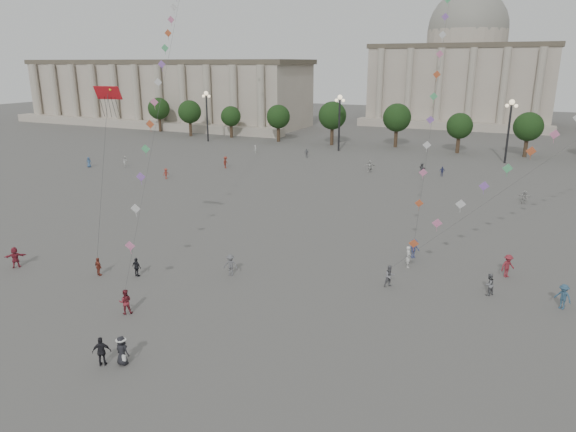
% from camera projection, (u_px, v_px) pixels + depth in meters
% --- Properties ---
extents(ground, '(360.00, 360.00, 0.00)m').
position_uv_depth(ground, '(195.00, 331.00, 32.78)').
color(ground, '#555350').
rests_on(ground, ground).
extents(hall_west, '(84.00, 26.22, 17.20)m').
position_uv_depth(hall_west, '(163.00, 93.00, 142.13)').
color(hall_west, '#AC9F90').
rests_on(hall_west, ground).
extents(hall_central, '(48.30, 34.30, 35.50)m').
position_uv_depth(hall_central, '(463.00, 71.00, 141.03)').
color(hall_central, '#AC9F90').
rests_on(hall_central, ground).
extents(tree_row, '(137.12, 5.12, 8.00)m').
position_uv_depth(tree_row, '(426.00, 122.00, 99.04)').
color(tree_row, '#37281B').
rests_on(tree_row, ground).
extents(lamp_post_far_west, '(2.00, 0.90, 10.65)m').
position_uv_depth(lamp_post_far_west, '(207.00, 107.00, 109.61)').
color(lamp_post_far_west, '#262628').
rests_on(lamp_post_far_west, ground).
extents(lamp_post_mid_west, '(2.00, 0.90, 10.65)m').
position_uv_depth(lamp_post_mid_west, '(340.00, 112.00, 97.55)').
color(lamp_post_mid_west, '#262628').
rests_on(lamp_post_mid_west, ground).
extents(lamp_post_mid_east, '(2.00, 0.90, 10.65)m').
position_uv_depth(lamp_post_mid_east, '(510.00, 120.00, 85.50)').
color(lamp_post_mid_east, '#262628').
rests_on(lamp_post_mid_east, ground).
extents(person_crowd_0, '(0.94, 0.64, 1.48)m').
position_uv_depth(person_crowd_0, '(442.00, 171.00, 77.31)').
color(person_crowd_0, navy).
rests_on(person_crowd_0, ground).
extents(person_crowd_1, '(1.10, 1.04, 1.79)m').
position_uv_depth(person_crowd_1, '(125.00, 161.00, 84.12)').
color(person_crowd_1, silver).
rests_on(person_crowd_1, ground).
extents(person_crowd_2, '(0.90, 1.15, 1.57)m').
position_uv_depth(person_crowd_2, '(166.00, 174.00, 75.53)').
color(person_crowd_2, '#9D372B').
rests_on(person_crowd_2, ground).
extents(person_crowd_4, '(1.81, 1.44, 1.93)m').
position_uv_depth(person_crowd_4, '(370.00, 166.00, 80.11)').
color(person_crowd_4, silver).
rests_on(person_crowd_4, ground).
extents(person_crowd_6, '(1.30, 0.98, 1.78)m').
position_uv_depth(person_crowd_6, '(231.00, 265.00, 41.19)').
color(person_crowd_6, '#5C5D61').
rests_on(person_crowd_6, ground).
extents(person_crowd_7, '(1.55, 0.68, 1.61)m').
position_uv_depth(person_crowd_7, '(524.00, 197.00, 62.40)').
color(person_crowd_7, '#B5B4B1').
rests_on(person_crowd_7, ground).
extents(person_crowd_8, '(1.36, 1.36, 1.89)m').
position_uv_depth(person_crowd_8, '(508.00, 266.00, 40.86)').
color(person_crowd_8, maroon).
rests_on(person_crowd_8, ground).
extents(person_crowd_10, '(0.58, 0.65, 1.50)m').
position_uv_depth(person_crowd_10, '(256.00, 149.00, 97.10)').
color(person_crowd_10, silver).
rests_on(person_crowd_10, ground).
extents(person_crowd_12, '(1.46, 1.37, 1.64)m').
position_uv_depth(person_crowd_12, '(422.00, 168.00, 79.07)').
color(person_crowd_12, '#56575B').
rests_on(person_crowd_12, ground).
extents(person_crowd_13, '(0.63, 0.78, 1.85)m').
position_uv_depth(person_crowd_13, '(408.00, 257.00, 42.85)').
color(person_crowd_13, silver).
rests_on(person_crowd_13, ground).
extents(person_crowd_14, '(1.36, 1.20, 1.83)m').
position_uv_depth(person_crowd_14, '(563.00, 297.00, 35.58)').
color(person_crowd_14, '#2F4F6A').
rests_on(person_crowd_14, ground).
extents(person_crowd_16, '(1.04, 0.52, 1.71)m').
position_uv_depth(person_crowd_16, '(306.00, 153.00, 92.11)').
color(person_crowd_16, slate).
rests_on(person_crowd_16, ground).
extents(person_crowd_17, '(0.82, 1.30, 1.92)m').
position_uv_depth(person_crowd_17, '(226.00, 162.00, 83.15)').
color(person_crowd_17, maroon).
rests_on(person_crowd_17, ground).
extents(person_crowd_18, '(0.97, 0.87, 1.67)m').
position_uv_depth(person_crowd_18, '(89.00, 162.00, 83.88)').
color(person_crowd_18, '#3A5983').
rests_on(person_crowd_18, ground).
extents(person_crowd_19, '(1.00, 1.04, 1.69)m').
position_uv_depth(person_crowd_19, '(489.00, 284.00, 37.72)').
color(person_crowd_19, slate).
rests_on(person_crowd_19, ground).
extents(tourist_0, '(0.96, 0.61, 1.52)m').
position_uv_depth(tourist_0, '(98.00, 267.00, 41.18)').
color(tourist_0, maroon).
rests_on(tourist_0, ground).
extents(tourist_1, '(0.97, 0.51, 1.57)m').
position_uv_depth(tourist_1, '(137.00, 267.00, 41.02)').
color(tourist_1, black).
rests_on(tourist_1, ground).
extents(tourist_2, '(1.55, 1.55, 1.79)m').
position_uv_depth(tourist_2, '(15.00, 257.00, 42.80)').
color(tourist_2, '#9A2A3A').
rests_on(tourist_2, ground).
extents(tourist_4, '(1.10, 0.93, 1.76)m').
position_uv_depth(tourist_4, '(102.00, 352.00, 28.88)').
color(tourist_4, black).
rests_on(tourist_4, ground).
extents(kite_flyer_0, '(1.08, 1.06, 1.76)m').
position_uv_depth(kite_flyer_0, '(125.00, 302.00, 34.89)').
color(kite_flyer_0, maroon).
rests_on(kite_flyer_0, ground).
extents(kite_flyer_1, '(1.22, 1.23, 1.70)m').
position_uv_depth(kite_flyer_1, '(414.00, 249.00, 44.93)').
color(kite_flyer_1, navy).
rests_on(kite_flyer_1, ground).
extents(kite_flyer_2, '(1.05, 1.03, 1.71)m').
position_uv_depth(kite_flyer_2, '(390.00, 276.00, 39.15)').
color(kite_flyer_2, slate).
rests_on(kite_flyer_2, ground).
extents(hat_person, '(0.88, 0.60, 1.74)m').
position_uv_depth(hat_person, '(122.00, 350.00, 28.98)').
color(hat_person, black).
rests_on(hat_person, ground).
extents(dragon_kite, '(2.25, 1.87, 13.32)m').
position_uv_depth(dragon_kite, '(109.00, 103.00, 40.01)').
color(dragon_kite, red).
rests_on(dragon_kite, ground).
extents(kite_train_west, '(25.42, 46.45, 65.09)m').
position_uv_depth(kite_train_west, '(173.00, 19.00, 56.42)').
color(kite_train_west, '#3F3F3F').
rests_on(kite_train_west, ground).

